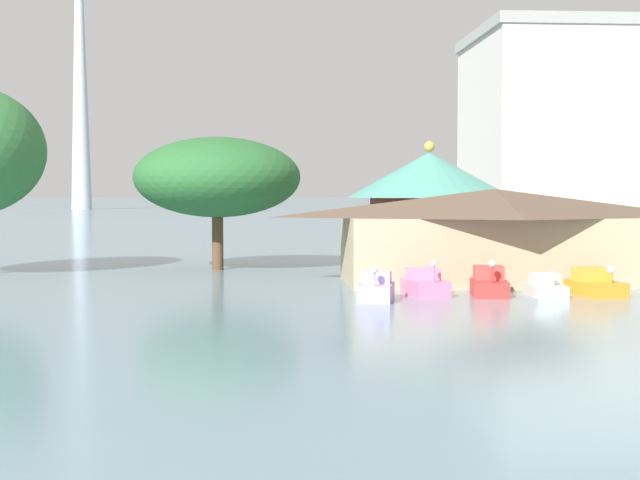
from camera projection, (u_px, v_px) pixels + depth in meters
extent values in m
cube|color=#B299D8|center=(376.00, 292.00, 40.21)|extent=(1.97, 2.69, 0.79)
cube|color=#C8ADF0|center=(377.00, 277.00, 40.48)|extent=(1.46, 1.34, 0.52)
cylinder|color=#B299D8|center=(374.00, 280.00, 39.22)|extent=(0.14, 0.14, 0.53)
sphere|color=white|center=(374.00, 270.00, 39.20)|extent=(0.34, 0.34, 0.34)
cube|color=pink|center=(425.00, 288.00, 42.33)|extent=(2.06, 2.81, 0.74)
cube|color=pink|center=(423.00, 274.00, 42.61)|extent=(1.56, 1.38, 0.55)
cylinder|color=pink|center=(433.00, 274.00, 41.30)|extent=(0.14, 0.14, 0.72)
sphere|color=white|center=(433.00, 263.00, 41.28)|extent=(0.30, 0.30, 0.30)
cube|color=red|center=(489.00, 288.00, 42.29)|extent=(2.02, 2.98, 0.73)
cube|color=#E8423C|center=(489.00, 273.00, 42.60)|extent=(1.55, 1.44, 0.66)
cylinder|color=red|center=(492.00, 275.00, 41.15)|extent=(0.14, 0.14, 0.72)
sphere|color=white|center=(492.00, 264.00, 41.13)|extent=(0.32, 0.32, 0.32)
cube|color=white|center=(546.00, 290.00, 42.06)|extent=(1.50, 2.41, 0.55)
cube|color=white|center=(544.00, 279.00, 42.33)|extent=(1.26, 1.09, 0.51)
cylinder|color=white|center=(553.00, 282.00, 41.09)|extent=(0.14, 0.14, 0.46)
sphere|color=white|center=(553.00, 274.00, 41.07)|extent=(0.29, 0.29, 0.29)
cube|color=orange|center=(596.00, 288.00, 42.30)|extent=(2.28, 3.20, 0.69)
cube|color=gold|center=(592.00, 274.00, 42.61)|extent=(1.68, 1.59, 0.63)
cylinder|color=orange|center=(611.00, 279.00, 41.15)|extent=(0.14, 0.14, 0.46)
sphere|color=white|center=(611.00, 270.00, 41.13)|extent=(0.38, 0.38, 0.38)
cube|color=tan|center=(494.00, 250.00, 48.32)|extent=(15.92, 7.18, 3.55)
pyramid|color=brown|center=(494.00, 203.00, 48.19)|extent=(17.20, 8.26, 1.52)
cylinder|color=brown|center=(429.00, 233.00, 57.31)|extent=(7.53, 7.53, 4.55)
cone|color=teal|center=(429.00, 175.00, 57.12)|extent=(10.58, 10.58, 2.89)
sphere|color=#B7993D|center=(429.00, 147.00, 57.02)|extent=(0.70, 0.70, 0.70)
cylinder|color=brown|center=(218.00, 244.00, 56.47)|extent=(0.71, 0.71, 3.32)
ellipsoid|color=#28602D|center=(217.00, 177.00, 56.25)|extent=(10.43, 10.43, 5.02)
cube|color=beige|center=(629.00, 143.00, 85.23)|extent=(29.24, 17.10, 19.12)
cube|color=#999993|center=(631.00, 36.00, 84.71)|extent=(29.82, 17.44, 1.00)
cone|color=#B7BCC6|center=(79.00, 27.00, 263.50)|extent=(5.99, 5.99, 106.98)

